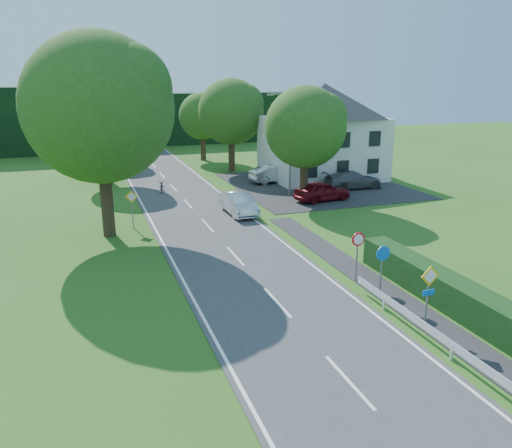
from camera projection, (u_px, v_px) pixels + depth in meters
name	position (u px, v px, depth m)	size (l,w,h in m)	color
road	(225.00, 245.00, 28.08)	(7.00, 80.00, 0.04)	#38383A
parking_pad	(316.00, 185.00, 43.67)	(14.00, 16.00, 0.04)	black
line_edge_left	(167.00, 251.00, 27.05)	(0.12, 80.00, 0.01)	white
line_edge_right	(278.00, 238.00, 29.11)	(0.12, 80.00, 0.01)	white
line_centre	(225.00, 244.00, 28.08)	(0.12, 80.00, 0.01)	white
tree_main	(101.00, 137.00, 28.17)	(9.40, 9.40, 11.64)	#264F17
tree_left_far	(106.00, 135.00, 43.40)	(7.00, 7.00, 8.58)	#264F17
tree_right_far	(231.00, 126.00, 48.95)	(7.40, 7.40, 9.09)	#264F17
tree_left_back	(104.00, 126.00, 54.50)	(6.60, 6.60, 8.07)	#264F17
tree_right_back	(203.00, 127.00, 56.09)	(6.20, 6.20, 7.56)	#264F17
tree_right_mid	(305.00, 145.00, 36.83)	(7.00, 7.00, 8.58)	#264F17
treeline_right	(190.00, 118.00, 71.30)	(30.00, 5.00, 7.00)	black
house_white	(323.00, 131.00, 45.78)	(10.60, 8.40, 8.60)	silver
streetlight	(289.00, 140.00, 38.45)	(2.03, 0.18, 8.00)	slate
sign_priority_right	(429.00, 286.00, 18.07)	(0.78, 0.09, 2.59)	slate
sign_roundabout	(382.00, 262.00, 20.82)	(0.64, 0.08, 2.37)	slate
sign_speed_limit	(358.00, 245.00, 22.60)	(0.64, 0.11, 2.37)	slate
sign_priority_left	(132.00, 202.00, 30.69)	(0.78, 0.09, 2.44)	slate
moving_car	(238.00, 203.00, 34.22)	(1.57, 4.51, 1.49)	silver
motorcycle	(162.00, 186.00, 40.98)	(0.64, 1.85, 0.97)	black
parked_car_red	(322.00, 191.00, 37.90)	(1.77, 4.41, 1.50)	#630B12
parked_car_silver_a	(276.00, 174.00, 44.62)	(1.64, 4.69, 1.55)	silver
parked_car_grey	(353.00, 180.00, 42.19)	(2.03, 5.00, 1.45)	#56565C
parked_car_silver_b	(342.00, 177.00, 44.02)	(2.01, 4.35, 1.21)	#9D9EA3
parasol	(288.00, 171.00, 44.60)	(2.18, 2.22, 2.00)	#B3350E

